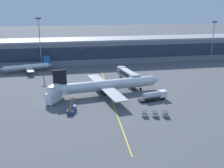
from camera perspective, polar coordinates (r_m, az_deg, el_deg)
name	(u,v)px	position (r m, az deg, el deg)	size (l,w,h in m)	color
ground_plane	(117,100)	(97.90, 1.10, -3.34)	(700.00, 700.00, 0.00)	#515459
apron_lead_in_line	(111,98)	(99.40, -0.19, -3.02)	(0.30, 80.00, 0.01)	yellow
terminal_building	(75,51)	(159.70, -7.92, 6.97)	(202.04, 19.59, 13.90)	slate
main_airliner	(108,85)	(102.95, -0.87, -0.20)	(44.85, 35.92, 10.99)	#B2B7BC
jet_bridge	(127,74)	(115.42, 3.21, 2.16)	(6.23, 17.84, 6.32)	#B2B7BC
fuel_tanker	(155,96)	(97.95, 9.03, -2.46)	(11.08, 4.61, 3.25)	#232326
belt_loader	(72,109)	(87.83, -8.58, -5.25)	(3.40, 7.00, 3.49)	#285B9E
catering_lift	(54,94)	(96.15, -12.26, -2.18)	(5.77, 7.08, 6.30)	white
baggage_cart_0	(144,114)	(84.48, 6.89, -6.25)	(2.15, 2.94, 1.48)	#B2B7BC
baggage_cart_1	(155,114)	(84.77, 9.06, -6.26)	(2.15, 2.94, 1.48)	#B2B7BC
baggage_cart_2	(165,114)	(85.19, 11.21, -6.26)	(2.15, 2.94, 1.48)	gray
commuter_jet_far	(27,67)	(143.35, -17.65, 3.43)	(26.60, 21.20, 7.58)	#B2B7BC
apron_light_mast_0	(40,40)	(146.84, -15.07, 9.03)	(2.80, 0.50, 26.67)	gray
apron_light_mast_1	(213,38)	(171.23, 20.63, 9.05)	(2.80, 0.50, 23.75)	gray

